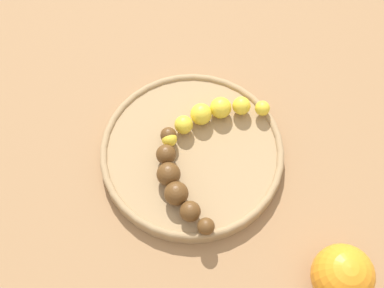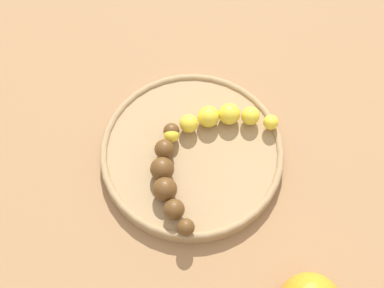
{
  "view_description": "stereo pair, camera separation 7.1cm",
  "coord_description": "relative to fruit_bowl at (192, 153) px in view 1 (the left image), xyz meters",
  "views": [
    {
      "loc": [
        0.33,
        0.01,
        0.67
      ],
      "look_at": [
        0.0,
        0.0,
        0.04
      ],
      "focal_mm": 49.67,
      "sensor_mm": 36.0,
      "label": 1
    },
    {
      "loc": [
        0.32,
        0.08,
        0.67
      ],
      "look_at": [
        0.0,
        0.0,
        0.04
      ],
      "focal_mm": 49.67,
      "sensor_mm": 36.0,
      "label": 2
    }
  ],
  "objects": [
    {
      "name": "banana_overripe",
      "position": [
        0.06,
        -0.02,
        0.02
      ],
      "size": [
        0.15,
        0.08,
        0.03
      ],
      "rotation": [
        0.0,
        0.0,
        5.1
      ],
      "color": "#593819",
      "rests_on": "fruit_bowl"
    },
    {
      "name": "banana_yellow",
      "position": [
        -0.05,
        0.03,
        0.02
      ],
      "size": [
        0.08,
        0.15,
        0.03
      ],
      "rotation": [
        0.0,
        0.0,
        3.53
      ],
      "color": "yellow",
      "rests_on": "fruit_bowl"
    },
    {
      "name": "ground_plane",
      "position": [
        0.0,
        0.0,
        -0.01
      ],
      "size": [
        2.4,
        2.4,
        0.0
      ],
      "primitive_type": "plane",
      "color": "#936D47"
    },
    {
      "name": "fruit_bowl",
      "position": [
        0.0,
        0.0,
        0.0
      ],
      "size": [
        0.25,
        0.25,
        0.02
      ],
      "color": "#A08259",
      "rests_on": "ground_plane"
    },
    {
      "name": "orange_fruit",
      "position": [
        0.17,
        0.18,
        0.03
      ],
      "size": [
        0.08,
        0.08,
        0.08
      ],
      "primitive_type": "sphere",
      "color": "orange",
      "rests_on": "ground_plane"
    }
  ]
}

